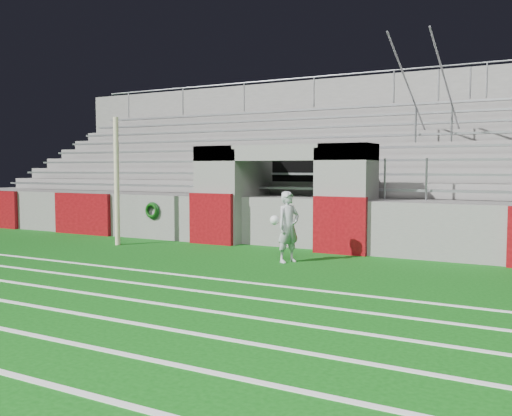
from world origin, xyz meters
The scene contains 5 objects.
ground centered at (0.00, 0.00, 0.00)m, with size 90.00×90.00×0.00m, color #0D4E0F.
field_post centered at (-3.87, 1.64, 1.67)m, with size 0.13×0.13×3.33m, color beige.
stadium_structure centered at (0.00, 7.97, 1.49)m, with size 26.00×8.48×5.42m.
goalkeeper_with_ball centered at (1.25, 1.33, 0.76)m, with size 0.63×0.65×1.52m.
hose_coil centered at (-3.78, 2.93, 0.83)m, with size 0.48×0.13×0.48m.
Camera 1 is at (6.54, -9.56, 2.01)m, focal length 40.00 mm.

